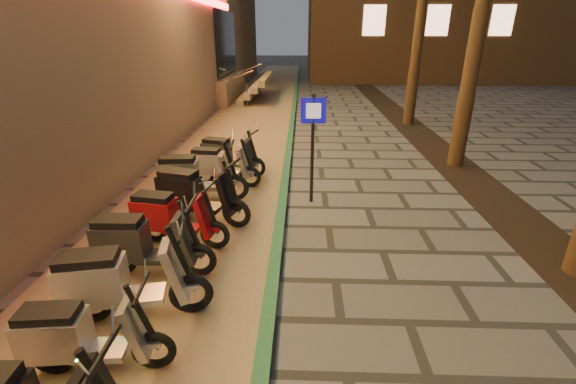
{
  "coord_description": "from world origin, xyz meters",
  "views": [
    {
      "loc": [
        -0.52,
        -2.97,
        3.3
      ],
      "look_at": [
        -0.7,
        2.09,
        1.2
      ],
      "focal_mm": 24.0,
      "sensor_mm": 36.0,
      "label": 1
    }
  ],
  "objects_px": {
    "pedestrian_sign": "(313,135)",
    "scooter_6": "(140,244)",
    "scooter_9": "(193,176)",
    "scooter_5": "(117,283)",
    "scooter_11": "(226,155)",
    "scooter_8": "(193,194)",
    "scooter_7": "(169,217)",
    "scooter_4": "(79,337)",
    "scooter_10": "(217,165)"
  },
  "relations": [
    {
      "from": "scooter_5",
      "to": "scooter_11",
      "type": "height_order",
      "value": "scooter_5"
    },
    {
      "from": "scooter_7",
      "to": "scooter_8",
      "type": "bearing_deg",
      "value": 88.05
    },
    {
      "from": "pedestrian_sign",
      "to": "scooter_9",
      "type": "relative_size",
      "value": 1.22
    },
    {
      "from": "scooter_4",
      "to": "scooter_8",
      "type": "xyz_separation_m",
      "value": [
        0.24,
        3.52,
        0.09
      ]
    },
    {
      "from": "scooter_7",
      "to": "scooter_11",
      "type": "xyz_separation_m",
      "value": [
        0.29,
        3.49,
        0.0
      ]
    },
    {
      "from": "scooter_8",
      "to": "scooter_11",
      "type": "xyz_separation_m",
      "value": [
        0.12,
        2.63,
        -0.05
      ]
    },
    {
      "from": "scooter_4",
      "to": "scooter_6",
      "type": "xyz_separation_m",
      "value": [
        -0.06,
        1.75,
        0.06
      ]
    },
    {
      "from": "scooter_10",
      "to": "scooter_4",
      "type": "bearing_deg",
      "value": -87.01
    },
    {
      "from": "scooter_4",
      "to": "scooter_6",
      "type": "relative_size",
      "value": 0.89
    },
    {
      "from": "pedestrian_sign",
      "to": "scooter_6",
      "type": "relative_size",
      "value": 1.31
    },
    {
      "from": "scooter_6",
      "to": "scooter_4",
      "type": "bearing_deg",
      "value": -89.03
    },
    {
      "from": "scooter_6",
      "to": "scooter_7",
      "type": "height_order",
      "value": "scooter_6"
    },
    {
      "from": "scooter_9",
      "to": "scooter_6",
      "type": "bearing_deg",
      "value": -95.53
    },
    {
      "from": "scooter_6",
      "to": "scooter_11",
      "type": "xyz_separation_m",
      "value": [
        0.41,
        4.4,
        -0.02
      ]
    },
    {
      "from": "scooter_5",
      "to": "scooter_7",
      "type": "xyz_separation_m",
      "value": [
        0.02,
        1.86,
        -0.04
      ]
    },
    {
      "from": "scooter_4",
      "to": "scooter_9",
      "type": "height_order",
      "value": "scooter_9"
    },
    {
      "from": "scooter_7",
      "to": "scooter_8",
      "type": "distance_m",
      "value": 0.88
    },
    {
      "from": "pedestrian_sign",
      "to": "scooter_5",
      "type": "bearing_deg",
      "value": -126.54
    },
    {
      "from": "scooter_8",
      "to": "scooter_6",
      "type": "bearing_deg",
      "value": -84.19
    },
    {
      "from": "scooter_6",
      "to": "scooter_8",
      "type": "bearing_deg",
      "value": 79.61
    },
    {
      "from": "scooter_8",
      "to": "pedestrian_sign",
      "type": "bearing_deg",
      "value": 39.07
    },
    {
      "from": "scooter_7",
      "to": "scooter_9",
      "type": "relative_size",
      "value": 0.9
    },
    {
      "from": "scooter_5",
      "to": "scooter_9",
      "type": "bearing_deg",
      "value": 79.47
    },
    {
      "from": "pedestrian_sign",
      "to": "scooter_9",
      "type": "height_order",
      "value": "pedestrian_sign"
    },
    {
      "from": "scooter_6",
      "to": "scooter_9",
      "type": "distance_m",
      "value": 2.68
    },
    {
      "from": "pedestrian_sign",
      "to": "scooter_10",
      "type": "distance_m",
      "value": 2.5
    },
    {
      "from": "scooter_6",
      "to": "scooter_7",
      "type": "distance_m",
      "value": 0.92
    },
    {
      "from": "scooter_8",
      "to": "scooter_10",
      "type": "relative_size",
      "value": 1.11
    },
    {
      "from": "scooter_10",
      "to": "scooter_11",
      "type": "height_order",
      "value": "scooter_11"
    },
    {
      "from": "scooter_9",
      "to": "scooter_10",
      "type": "bearing_deg",
      "value": 66.56
    },
    {
      "from": "scooter_4",
      "to": "scooter_10",
      "type": "height_order",
      "value": "scooter_10"
    },
    {
      "from": "scooter_4",
      "to": "pedestrian_sign",
      "type": "bearing_deg",
      "value": 55.32
    },
    {
      "from": "scooter_6",
      "to": "scooter_10",
      "type": "height_order",
      "value": "scooter_6"
    },
    {
      "from": "scooter_11",
      "to": "scooter_8",
      "type": "bearing_deg",
      "value": -78.05
    },
    {
      "from": "scooter_5",
      "to": "scooter_10",
      "type": "height_order",
      "value": "scooter_5"
    },
    {
      "from": "scooter_9",
      "to": "scooter_5",
      "type": "bearing_deg",
      "value": -93.72
    },
    {
      "from": "scooter_8",
      "to": "scooter_9",
      "type": "distance_m",
      "value": 0.95
    },
    {
      "from": "pedestrian_sign",
      "to": "scooter_4",
      "type": "distance_m",
      "value": 5.2
    },
    {
      "from": "scooter_8",
      "to": "scooter_9",
      "type": "relative_size",
      "value": 0.98
    },
    {
      "from": "pedestrian_sign",
      "to": "scooter_11",
      "type": "relative_size",
      "value": 1.36
    },
    {
      "from": "scooter_6",
      "to": "scooter_7",
      "type": "bearing_deg",
      "value": 81.37
    },
    {
      "from": "pedestrian_sign",
      "to": "scooter_6",
      "type": "height_order",
      "value": "pedestrian_sign"
    },
    {
      "from": "pedestrian_sign",
      "to": "scooter_6",
      "type": "bearing_deg",
      "value": -135.84
    },
    {
      "from": "scooter_9",
      "to": "pedestrian_sign",
      "type": "bearing_deg",
      "value": -3.32
    },
    {
      "from": "scooter_8",
      "to": "scooter_9",
      "type": "bearing_deg",
      "value": 120.71
    },
    {
      "from": "scooter_5",
      "to": "scooter_11",
      "type": "distance_m",
      "value": 5.35
    },
    {
      "from": "scooter_4",
      "to": "scooter_8",
      "type": "height_order",
      "value": "scooter_8"
    },
    {
      "from": "scooter_5",
      "to": "scooter_8",
      "type": "distance_m",
      "value": 2.72
    },
    {
      "from": "scooter_9",
      "to": "scooter_8",
      "type": "bearing_deg",
      "value": -79.2
    },
    {
      "from": "scooter_5",
      "to": "scooter_8",
      "type": "relative_size",
      "value": 0.99
    }
  ]
}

